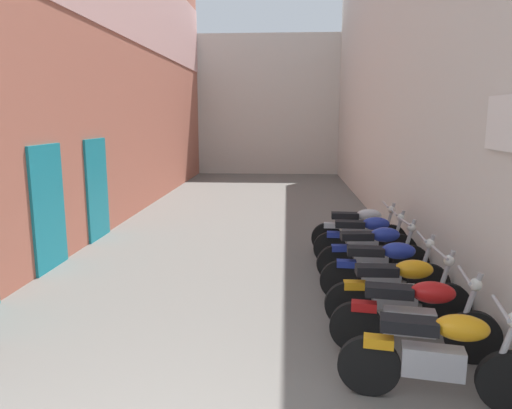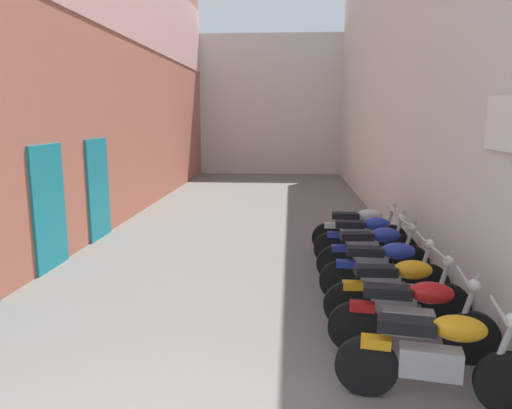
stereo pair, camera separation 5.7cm
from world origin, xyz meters
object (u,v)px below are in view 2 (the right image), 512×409
Objects in this scene: motorcycle_second at (413,316)px; motorcycle_fourth at (385,269)px; motorcycle_sixth at (366,239)px; motorcycle_nearest at (437,355)px; motorcycle_third at (398,291)px; motorcycle_fifth at (374,252)px; motorcycle_seventh at (360,229)px.

motorcycle_fourth is (0.00, 1.65, 0.00)m from motorcycle_second.
motorcycle_nearest is at bearing -90.00° from motorcycle_sixth.
motorcycle_third and motorcycle_fourth have the same top height.
motorcycle_second and motorcycle_fourth have the same top height.
motorcycle_fourth is 0.93m from motorcycle_fifth.
motorcycle_sixth is at bearing 90.00° from motorcycle_nearest.
motorcycle_third is (0.00, 1.67, 0.00)m from motorcycle_nearest.
motorcycle_third is 0.86m from motorcycle_fourth.
motorcycle_seventh is at bearing 90.00° from motorcycle_sixth.
motorcycle_nearest is 0.99× the size of motorcycle_fifth.
motorcycle_fourth is 2.53m from motorcycle_seventh.
motorcycle_fourth is at bearing 90.00° from motorcycle_second.
motorcycle_fifth is (0.00, 3.46, 0.00)m from motorcycle_nearest.
motorcycle_sixth is (0.00, 3.41, 0.00)m from motorcycle_second.
motorcycle_third is at bearing 89.99° from motorcycle_nearest.
motorcycle_seventh is at bearing 90.00° from motorcycle_nearest.
motorcycle_nearest is 4.30m from motorcycle_sixth.
motorcycle_nearest and motorcycle_fourth have the same top height.
motorcycle_seventh is (0.00, 1.61, 0.00)m from motorcycle_fifth.
motorcycle_fifth is 0.84m from motorcycle_sixth.
motorcycle_second is (0.00, 0.89, 0.00)m from motorcycle_nearest.
motorcycle_fourth and motorcycle_fifth have the same top height.
motorcycle_nearest is 1.67m from motorcycle_third.
motorcycle_fifth and motorcycle_seventh have the same top height.
motorcycle_third is 1.00× the size of motorcycle_fifth.
motorcycle_nearest is 0.99× the size of motorcycle_sixth.
motorcycle_fifth is at bearing -90.00° from motorcycle_seventh.
motorcycle_third is at bearing -90.00° from motorcycle_fourth.
motorcycle_sixth is at bearing 90.00° from motorcycle_second.
motorcycle_second is at bearing -90.01° from motorcycle_third.
motorcycle_seventh is at bearing 90.00° from motorcycle_fifth.
motorcycle_second and motorcycle_seventh have the same top height.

